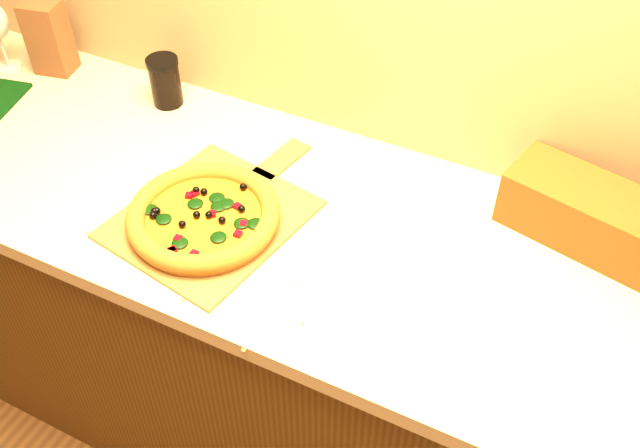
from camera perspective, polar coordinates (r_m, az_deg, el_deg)
The scene contains 8 objects.
cabinet at distance 1.85m, azimuth 1.99°, elevation -11.27°, with size 2.80×0.65×0.86m, color #462C0F.
countertop at distance 1.50m, azimuth 2.41°, elevation -1.53°, with size 2.84×0.68×0.04m, color beige.
pizza_peel at distance 1.54m, azimuth -8.40°, elevation 0.74°, with size 0.40×0.54×0.01m.
pizza at distance 1.50m, azimuth -9.30°, elevation 0.61°, with size 0.32×0.32×0.05m.
bottle_cap at distance 1.53m, azimuth -6.70°, elevation 0.55°, with size 0.03×0.03×0.01m, color black.
bread_bag at distance 1.53m, azimuth 22.60°, elevation -0.22°, with size 0.45×0.15×0.12m, color brown.
paper_bag at distance 2.06m, azimuth -20.87°, elevation 13.77°, with size 0.10×0.08×0.19m, color brown.
dark_jar at distance 1.86m, azimuth -12.28°, elevation 11.10°, with size 0.08×0.08×0.13m.
Camera 1 is at (0.41, 0.47, 1.96)m, focal length 40.00 mm.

